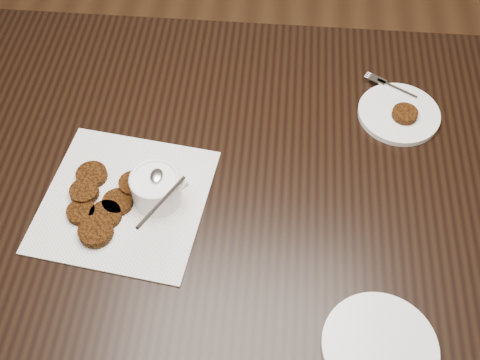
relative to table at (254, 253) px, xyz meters
name	(u,v)px	position (x,y,z in m)	size (l,w,h in m)	color
floor	(236,343)	(-0.04, -0.10, -0.38)	(4.00, 4.00, 0.00)	#56361D
table	(254,253)	(0.00, 0.00, 0.00)	(1.41, 0.91, 0.75)	black
napkin	(125,200)	(-0.26, -0.11, 0.38)	(0.32, 0.32, 0.00)	white
sauce_ramekin	(154,178)	(-0.19, -0.10, 0.45)	(0.13, 0.13, 0.13)	white
patty_cluster	(101,203)	(-0.30, -0.13, 0.39)	(0.22, 0.22, 0.02)	#582B0B
plate_with_patty	(399,112)	(0.30, 0.17, 0.39)	(0.18, 0.18, 0.03)	white
plate_empty	(380,347)	(0.23, -0.37, 0.38)	(0.20, 0.20, 0.01)	white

